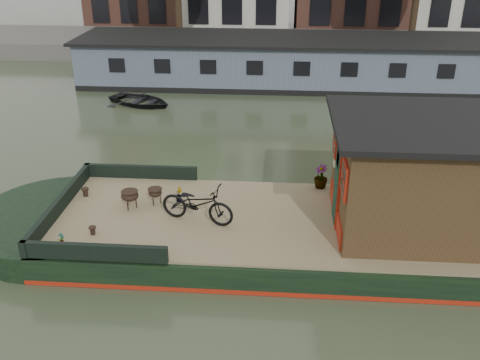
# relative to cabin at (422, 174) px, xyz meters

# --- Properties ---
(ground) EXTENTS (120.00, 120.00, 0.00)m
(ground) POSITION_rel_cabin_xyz_m (-2.19, 0.00, -1.88)
(ground) COLOR #2D3723
(ground) RESTS_ON ground
(houseboat_hull) EXTENTS (14.01, 4.02, 0.60)m
(houseboat_hull) POSITION_rel_cabin_xyz_m (-3.52, 0.00, -1.60)
(houseboat_hull) COLOR black
(houseboat_hull) RESTS_ON ground
(houseboat_deck) EXTENTS (11.80, 3.80, 0.05)m
(houseboat_deck) POSITION_rel_cabin_xyz_m (-2.19, 0.00, -1.25)
(houseboat_deck) COLOR #776449
(houseboat_deck) RESTS_ON houseboat_hull
(bow_bulwark) EXTENTS (3.00, 4.00, 0.35)m
(bow_bulwark) POSITION_rel_cabin_xyz_m (-7.25, 0.00, -1.05)
(bow_bulwark) COLOR black
(bow_bulwark) RESTS_ON houseboat_deck
(cabin) EXTENTS (4.00, 3.50, 2.42)m
(cabin) POSITION_rel_cabin_xyz_m (0.00, 0.00, 0.00)
(cabin) COLOR black
(cabin) RESTS_ON houseboat_deck
(bicycle) EXTENTS (1.81, 1.03, 0.90)m
(bicycle) POSITION_rel_cabin_xyz_m (-4.84, -0.24, -0.78)
(bicycle) COLOR black
(bicycle) RESTS_ON houseboat_deck
(potted_plant_b) EXTENTS (0.18, 0.22, 0.36)m
(potted_plant_b) POSITION_rel_cabin_xyz_m (-5.44, 0.68, -1.05)
(potted_plant_b) COLOR brown
(potted_plant_b) RESTS_ON houseboat_deck
(potted_plant_d) EXTENTS (0.48, 0.48, 0.62)m
(potted_plant_d) POSITION_rel_cabin_xyz_m (-1.99, 1.70, -0.92)
(potted_plant_d) COLOR brown
(potted_plant_d) RESTS_ON houseboat_deck
(potted_plant_e) EXTENTS (0.13, 0.16, 0.26)m
(potted_plant_e) POSITION_rel_cabin_xyz_m (-7.55, -1.41, -1.10)
(potted_plant_e) COLOR #945C2B
(potted_plant_e) RESTS_ON houseboat_deck
(brazier_front) EXTENTS (0.40, 0.40, 0.40)m
(brazier_front) POSITION_rel_cabin_xyz_m (-5.97, 0.52, -1.03)
(brazier_front) COLOR black
(brazier_front) RESTS_ON houseboat_deck
(brazier_rear) EXTENTS (0.55, 0.55, 0.45)m
(brazier_rear) POSITION_rel_cabin_xyz_m (-6.51, 0.25, -1.00)
(brazier_rear) COLOR black
(brazier_rear) RESTS_ON houseboat_deck
(bollard_port) EXTENTS (0.18, 0.18, 0.21)m
(bollard_port) POSITION_rel_cabin_xyz_m (-7.79, 0.78, -1.12)
(bollard_port) COLOR black
(bollard_port) RESTS_ON houseboat_deck
(bollard_stbd) EXTENTS (0.16, 0.16, 0.18)m
(bollard_stbd) POSITION_rel_cabin_xyz_m (-7.02, -0.98, -1.14)
(bollard_stbd) COLOR black
(bollard_stbd) RESTS_ON houseboat_deck
(dinghy) EXTENTS (3.39, 3.00, 0.58)m
(dinghy) POSITION_rel_cabin_xyz_m (-8.81, 10.27, -1.59)
(dinghy) COLOR black
(dinghy) RESTS_ON ground
(far_houseboat) EXTENTS (20.40, 4.40, 2.11)m
(far_houseboat) POSITION_rel_cabin_xyz_m (-2.19, 14.00, -0.91)
(far_houseboat) COLOR #505F6B
(far_houseboat) RESTS_ON ground
(quay) EXTENTS (60.00, 6.00, 0.90)m
(quay) POSITION_rel_cabin_xyz_m (-2.19, 20.50, -1.43)
(quay) COLOR #47443F
(quay) RESTS_ON ground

